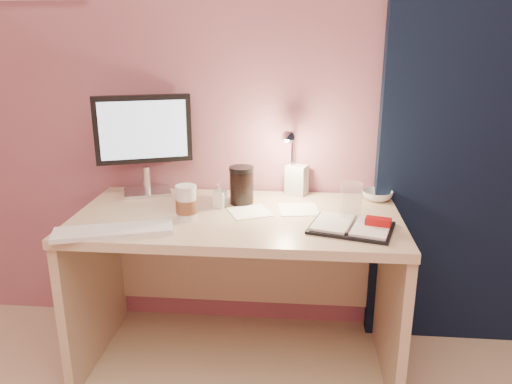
# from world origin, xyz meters

# --- Properties ---
(room) EXTENTS (3.50, 3.50, 3.50)m
(room) POSITION_xyz_m (0.95, 1.69, 1.14)
(room) COLOR #C6B28E
(room) RESTS_ON ground
(desk) EXTENTS (1.40, 0.70, 0.73)m
(desk) POSITION_xyz_m (0.00, 1.45, 0.50)
(desk) COLOR tan
(desk) RESTS_ON ground
(monitor) EXTENTS (0.43, 0.22, 0.48)m
(monitor) POSITION_xyz_m (-0.48, 1.64, 1.02)
(monitor) COLOR silver
(monitor) RESTS_ON desk
(keyboard) EXTENTS (0.48, 0.27, 0.02)m
(keyboard) POSITION_xyz_m (-0.46, 1.13, 0.74)
(keyboard) COLOR white
(keyboard) RESTS_ON desk
(planner) EXTENTS (0.37, 0.32, 0.05)m
(planner) POSITION_xyz_m (0.48, 1.25, 0.74)
(planner) COLOR black
(planner) RESTS_ON desk
(paper_a) EXTENTS (0.19, 0.19, 0.00)m
(paper_a) POSITION_xyz_m (0.26, 1.46, 0.73)
(paper_a) COLOR white
(paper_a) RESTS_ON desk
(paper_c) EXTENTS (0.22, 0.22, 0.00)m
(paper_c) POSITION_xyz_m (0.05, 1.41, 0.73)
(paper_c) COLOR white
(paper_c) RESTS_ON desk
(coffee_cup) EXTENTS (0.09, 0.09, 0.15)m
(coffee_cup) POSITION_xyz_m (-0.20, 1.31, 0.80)
(coffee_cup) COLOR white
(coffee_cup) RESTS_ON desk
(clear_cup) EXTENTS (0.09, 0.09, 0.16)m
(clear_cup) POSITION_xyz_m (0.48, 1.36, 0.81)
(clear_cup) COLOR white
(clear_cup) RESTS_ON desk
(bowl) EXTENTS (0.15, 0.15, 0.04)m
(bowl) POSITION_xyz_m (0.63, 1.64, 0.75)
(bowl) COLOR silver
(bowl) RESTS_ON desk
(lotion_bottle) EXTENTS (0.06, 0.06, 0.11)m
(lotion_bottle) POSITION_xyz_m (-0.09, 1.47, 0.79)
(lotion_bottle) COLOR white
(lotion_bottle) RESTS_ON desk
(dark_jar) EXTENTS (0.11, 0.11, 0.15)m
(dark_jar) POSITION_xyz_m (0.00, 1.53, 0.81)
(dark_jar) COLOR black
(dark_jar) RESTS_ON desk
(product_box) EXTENTS (0.12, 0.11, 0.14)m
(product_box) POSITION_xyz_m (0.25, 1.69, 0.80)
(product_box) COLOR silver
(product_box) RESTS_ON desk
(desk_lamp) EXTENTS (0.10, 0.21, 0.33)m
(desk_lamp) POSITION_xyz_m (0.24, 1.61, 0.94)
(desk_lamp) COLOR silver
(desk_lamp) RESTS_ON desk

